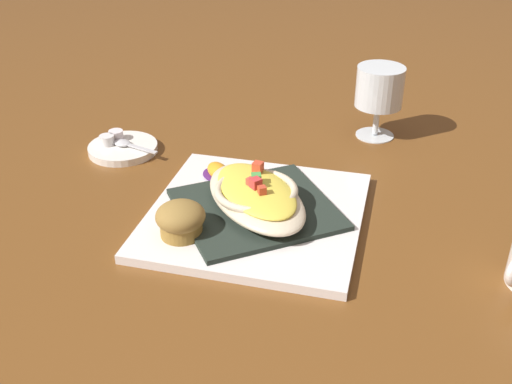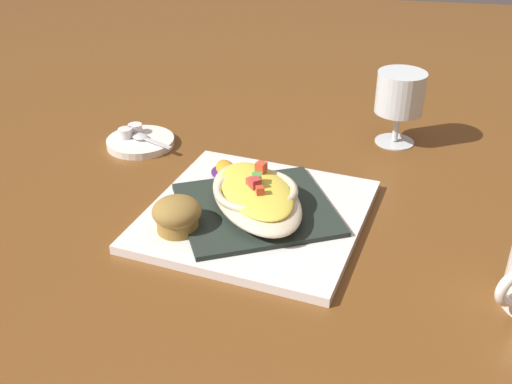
{
  "view_description": "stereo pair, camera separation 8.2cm",
  "coord_description": "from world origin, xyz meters",
  "px_view_note": "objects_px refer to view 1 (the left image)",
  "views": [
    {
      "loc": [
        -0.71,
        -0.05,
        0.46
      ],
      "look_at": [
        0.0,
        0.0,
        0.04
      ],
      "focal_mm": 43.55,
      "sensor_mm": 36.0,
      "label": 1
    },
    {
      "loc": [
        -0.7,
        -0.13,
        0.46
      ],
      "look_at": [
        0.0,
        0.0,
        0.04
      ],
      "focal_mm": 43.55,
      "sensor_mm": 36.0,
      "label": 2
    }
  ],
  "objects_px": {
    "gratin_dish": "(256,194)",
    "muffin": "(181,219)",
    "square_plate": "(256,215)",
    "creamer_cup_0": "(116,135)",
    "stemmed_glass": "(379,91)",
    "spoon": "(125,144)",
    "creamer_cup_1": "(107,140)",
    "orange_garnish": "(217,172)",
    "creamer_saucer": "(123,148)"
  },
  "relations": [
    {
      "from": "gratin_dish",
      "to": "muffin",
      "type": "relative_size",
      "value": 3.52
    },
    {
      "from": "square_plate",
      "to": "muffin",
      "type": "xyz_separation_m",
      "value": [
        -0.06,
        0.09,
        0.03
      ]
    },
    {
      "from": "gratin_dish",
      "to": "creamer_cup_0",
      "type": "xyz_separation_m",
      "value": [
        0.21,
        0.25,
        -0.02
      ]
    },
    {
      "from": "creamer_cup_0",
      "to": "stemmed_glass",
      "type": "bearing_deg",
      "value": -81.0
    },
    {
      "from": "stemmed_glass",
      "to": "spoon",
      "type": "relative_size",
      "value": 1.48
    },
    {
      "from": "gratin_dish",
      "to": "creamer_cup_1",
      "type": "xyz_separation_m",
      "value": [
        0.19,
        0.26,
        -0.02
      ]
    },
    {
      "from": "gratin_dish",
      "to": "orange_garnish",
      "type": "height_order",
      "value": "gratin_dish"
    },
    {
      "from": "creamer_cup_0",
      "to": "muffin",
      "type": "bearing_deg",
      "value": -150.06
    },
    {
      "from": "gratin_dish",
      "to": "creamer_saucer",
      "type": "xyz_separation_m",
      "value": [
        0.19,
        0.23,
        -0.03
      ]
    },
    {
      "from": "muffin",
      "to": "spoon",
      "type": "height_order",
      "value": "muffin"
    },
    {
      "from": "creamer_saucer",
      "to": "muffin",
      "type": "bearing_deg",
      "value": -150.69
    },
    {
      "from": "creamer_saucer",
      "to": "spoon",
      "type": "bearing_deg",
      "value": -117.08
    },
    {
      "from": "orange_garnish",
      "to": "creamer_saucer",
      "type": "distance_m",
      "value": 0.19
    },
    {
      "from": "stemmed_glass",
      "to": "creamer_cup_1",
      "type": "xyz_separation_m",
      "value": [
        -0.09,
        0.44,
        -0.06
      ]
    },
    {
      "from": "muffin",
      "to": "creamer_cup_0",
      "type": "distance_m",
      "value": 0.31
    },
    {
      "from": "gratin_dish",
      "to": "creamer_cup_1",
      "type": "relative_size",
      "value": 9.3
    },
    {
      "from": "creamer_cup_1",
      "to": "creamer_saucer",
      "type": "bearing_deg",
      "value": -91.3
    },
    {
      "from": "square_plate",
      "to": "stemmed_glass",
      "type": "relative_size",
      "value": 2.29
    },
    {
      "from": "gratin_dish",
      "to": "spoon",
      "type": "xyz_separation_m",
      "value": [
        0.19,
        0.23,
        -0.02
      ]
    },
    {
      "from": "muffin",
      "to": "creamer_cup_1",
      "type": "distance_m",
      "value": 0.3
    },
    {
      "from": "gratin_dish",
      "to": "stemmed_glass",
      "type": "xyz_separation_m",
      "value": [
        0.28,
        -0.19,
        0.04
      ]
    },
    {
      "from": "stemmed_glass",
      "to": "creamer_cup_1",
      "type": "bearing_deg",
      "value": 101.26
    },
    {
      "from": "orange_garnish",
      "to": "spoon",
      "type": "height_order",
      "value": "orange_garnish"
    },
    {
      "from": "spoon",
      "to": "creamer_cup_0",
      "type": "height_order",
      "value": "creamer_cup_0"
    },
    {
      "from": "creamer_saucer",
      "to": "creamer_cup_1",
      "type": "relative_size",
      "value": 4.7
    },
    {
      "from": "stemmed_glass",
      "to": "spoon",
      "type": "height_order",
      "value": "stemmed_glass"
    },
    {
      "from": "square_plate",
      "to": "gratin_dish",
      "type": "bearing_deg",
      "value": 7.11
    },
    {
      "from": "muffin",
      "to": "orange_garnish",
      "type": "relative_size",
      "value": 1.07
    },
    {
      "from": "square_plate",
      "to": "creamer_cup_0",
      "type": "xyz_separation_m",
      "value": [
        0.21,
        0.25,
        0.01
      ]
    },
    {
      "from": "square_plate",
      "to": "creamer_saucer",
      "type": "relative_size",
      "value": 2.51
    },
    {
      "from": "muffin",
      "to": "orange_garnish",
      "type": "bearing_deg",
      "value": -10.07
    },
    {
      "from": "square_plate",
      "to": "creamer_cup_0",
      "type": "distance_m",
      "value": 0.32
    },
    {
      "from": "orange_garnish",
      "to": "creamer_saucer",
      "type": "height_order",
      "value": "orange_garnish"
    },
    {
      "from": "creamer_cup_0",
      "to": "creamer_cup_1",
      "type": "height_order",
      "value": "same"
    },
    {
      "from": "orange_garnish",
      "to": "stemmed_glass",
      "type": "relative_size",
      "value": 0.48
    },
    {
      "from": "square_plate",
      "to": "spoon",
      "type": "bearing_deg",
      "value": 50.61
    },
    {
      "from": "spoon",
      "to": "creamer_cup_1",
      "type": "height_order",
      "value": "creamer_cup_1"
    },
    {
      "from": "orange_garnish",
      "to": "creamer_cup_1",
      "type": "distance_m",
      "value": 0.22
    },
    {
      "from": "gratin_dish",
      "to": "creamer_cup_1",
      "type": "bearing_deg",
      "value": 53.67
    },
    {
      "from": "gratin_dish",
      "to": "stemmed_glass",
      "type": "distance_m",
      "value": 0.34
    },
    {
      "from": "muffin",
      "to": "creamer_saucer",
      "type": "height_order",
      "value": "muffin"
    },
    {
      "from": "orange_garnish",
      "to": "spoon",
      "type": "relative_size",
      "value": 0.71
    },
    {
      "from": "square_plate",
      "to": "muffin",
      "type": "bearing_deg",
      "value": 124.45
    },
    {
      "from": "stemmed_glass",
      "to": "creamer_saucer",
      "type": "xyz_separation_m",
      "value": [
        -0.09,
        0.42,
        -0.08
      ]
    },
    {
      "from": "creamer_cup_0",
      "to": "square_plate",
      "type": "bearing_deg",
      "value": -130.2
    },
    {
      "from": "orange_garnish",
      "to": "creamer_cup_0",
      "type": "xyz_separation_m",
      "value": [
        0.12,
        0.18,
        -0.0
      ]
    },
    {
      "from": "gratin_dish",
      "to": "stemmed_glass",
      "type": "height_order",
      "value": "stemmed_glass"
    },
    {
      "from": "stemmed_glass",
      "to": "creamer_cup_0",
      "type": "xyz_separation_m",
      "value": [
        -0.07,
        0.43,
        -0.06
      ]
    },
    {
      "from": "square_plate",
      "to": "creamer_cup_1",
      "type": "bearing_deg",
      "value": 53.66
    },
    {
      "from": "square_plate",
      "to": "creamer_cup_0",
      "type": "bearing_deg",
      "value": 49.8
    }
  ]
}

